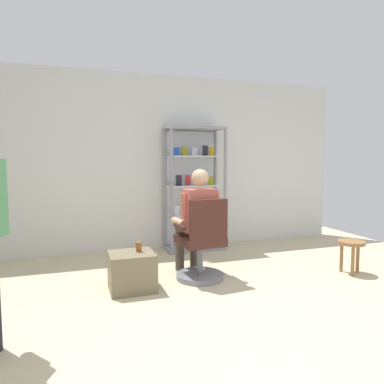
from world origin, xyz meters
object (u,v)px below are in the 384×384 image
object	(u,v)px
wooden_stool	(351,247)
display_cabinet_main	(193,188)
storage_crate	(132,271)
office_chair	(202,247)
tea_glass	(139,247)
seated_shopkeeper	(197,217)

from	to	relation	value
wooden_stool	display_cabinet_main	bearing A→B (deg)	128.02
storage_crate	wooden_stool	bearing A→B (deg)	-6.43
office_chair	wooden_stool	world-z (taller)	office_chair
tea_glass	seated_shopkeeper	bearing A→B (deg)	15.08
seated_shopkeeper	tea_glass	distance (m)	0.80
office_chair	wooden_stool	bearing A→B (deg)	-11.02
storage_crate	wooden_stool	world-z (taller)	same
office_chair	seated_shopkeeper	distance (m)	0.36
storage_crate	office_chair	bearing A→B (deg)	3.87
storage_crate	tea_glass	distance (m)	0.27
display_cabinet_main	office_chair	size ratio (longest dim) A/B	1.98
seated_shopkeeper	tea_glass	xyz separation A→B (m)	(-0.73, -0.20, -0.25)
seated_shopkeeper	storage_crate	size ratio (longest dim) A/B	2.72
office_chair	wooden_stool	xyz separation A→B (m)	(1.81, -0.35, -0.07)
display_cabinet_main	tea_glass	size ratio (longest dim) A/B	18.06
display_cabinet_main	storage_crate	size ratio (longest dim) A/B	4.00
storage_crate	tea_glass	size ratio (longest dim) A/B	4.51
tea_glass	office_chair	bearing A→B (deg)	2.61
office_chair	storage_crate	world-z (taller)	office_chair
display_cabinet_main	wooden_stool	xyz separation A→B (m)	(1.42, -1.82, -0.64)
display_cabinet_main	tea_glass	bearing A→B (deg)	-127.10
display_cabinet_main	tea_glass	distance (m)	1.95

